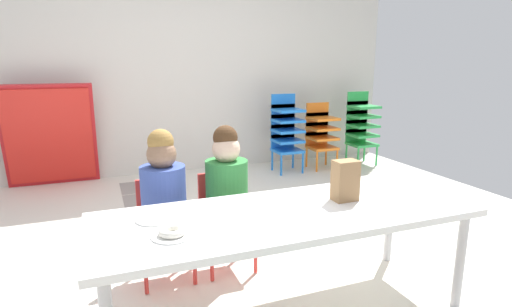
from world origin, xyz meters
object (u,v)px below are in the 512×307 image
object	(u,v)px
folded_activity_table	(50,136)
paper_plate_near_edge	(172,236)
seated_child_middle_seat	(226,185)
kid_chair_blue_stack	(286,129)
kid_chair_orange_stack	(321,131)
paper_plate_center_table	(155,219)
paper_bag_brown	(345,181)
kid_chair_green_stack	(361,124)
seated_child_near_camera	(163,192)
donut_powdered_on_plate	(172,231)
craft_table	(288,220)

from	to	relation	value
folded_activity_table	paper_plate_near_edge	bearing A→B (deg)	-76.41
seated_child_middle_seat	kid_chair_blue_stack	bearing A→B (deg)	55.90
seated_child_middle_seat	kid_chair_orange_stack	xyz separation A→B (m)	(1.84, 2.02, -0.10)
paper_plate_near_edge	paper_plate_center_table	bearing A→B (deg)	101.12
seated_child_middle_seat	folded_activity_table	xyz separation A→B (m)	(-1.18, 2.36, -0.02)
folded_activity_table	paper_bag_brown	world-z (taller)	folded_activity_table
kid_chair_green_stack	paper_bag_brown	distance (m)	3.20
seated_child_middle_seat	kid_chair_green_stack	distance (m)	3.15
seated_child_middle_seat	kid_chair_green_stack	world-z (taller)	seated_child_middle_seat
seated_child_near_camera	kid_chair_orange_stack	distance (m)	3.01
kid_chair_blue_stack	donut_powdered_on_plate	world-z (taller)	kid_chair_blue_stack
paper_bag_brown	paper_plate_near_edge	size ratio (longest dim) A/B	1.22
kid_chair_green_stack	donut_powdered_on_plate	bearing A→B (deg)	-136.85
seated_child_middle_seat	paper_bag_brown	size ratio (longest dim) A/B	4.17
seated_child_middle_seat	kid_chair_orange_stack	distance (m)	2.73
kid_chair_green_stack	folded_activity_table	bearing A→B (deg)	174.61
seated_child_middle_seat	paper_plate_center_table	xyz separation A→B (m)	(-0.49, -0.45, 0.01)
kid_chair_green_stack	paper_plate_center_table	distance (m)	3.82
seated_child_middle_seat	folded_activity_table	distance (m)	2.64
seated_child_near_camera	kid_chair_green_stack	xyz separation A→B (m)	(2.81, 2.02, -0.04)
kid_chair_orange_stack	donut_powdered_on_plate	size ratio (longest dim) A/B	6.78
folded_activity_table	kid_chair_orange_stack	bearing A→B (deg)	-6.43
kid_chair_orange_stack	paper_plate_center_table	bearing A→B (deg)	-133.32
craft_table	seated_child_near_camera	bearing A→B (deg)	132.64
folded_activity_table	paper_plate_center_table	size ratio (longest dim) A/B	6.04
kid_chair_blue_stack	paper_plate_near_edge	distance (m)	3.25
seated_child_near_camera	paper_bag_brown	distance (m)	1.04
seated_child_near_camera	paper_plate_near_edge	distance (m)	0.67
paper_plate_center_table	folded_activity_table	bearing A→B (deg)	103.78
craft_table	paper_plate_center_table	size ratio (longest dim) A/B	10.67
craft_table	seated_child_near_camera	xyz separation A→B (m)	(-0.53, 0.57, 0.04)
kid_chair_blue_stack	folded_activity_table	size ratio (longest dim) A/B	0.85
seated_child_near_camera	paper_plate_center_table	size ratio (longest dim) A/B	5.10
kid_chair_blue_stack	kid_chair_orange_stack	xyz separation A→B (m)	(0.47, -0.00, -0.06)
paper_plate_near_edge	donut_powdered_on_plate	distance (m)	0.02
craft_table	folded_activity_table	size ratio (longest dim) A/B	1.77
seated_child_middle_seat	paper_bag_brown	xyz separation A→B (m)	(0.50, -0.53, 0.12)
kid_chair_green_stack	craft_table	bearing A→B (deg)	-131.26
kid_chair_blue_stack	kid_chair_green_stack	distance (m)	1.05
folded_activity_table	paper_bag_brown	bearing A→B (deg)	-59.79
folded_activity_table	paper_plate_near_edge	distance (m)	3.12
folded_activity_table	paper_bag_brown	distance (m)	3.35
kid_chair_orange_stack	paper_plate_near_edge	world-z (taller)	kid_chair_orange_stack
kid_chair_blue_stack	paper_plate_center_table	size ratio (longest dim) A/B	5.11
kid_chair_orange_stack	paper_plate_center_table	xyz separation A→B (m)	(-2.33, -2.47, 0.11)
craft_table	paper_plate_near_edge	distance (m)	0.60
craft_table	paper_plate_near_edge	bearing A→B (deg)	-170.88
paper_plate_near_edge	paper_plate_center_table	distance (m)	0.22
folded_activity_table	paper_plate_center_table	world-z (taller)	folded_activity_table
craft_table	kid_chair_orange_stack	bearing A→B (deg)	56.87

